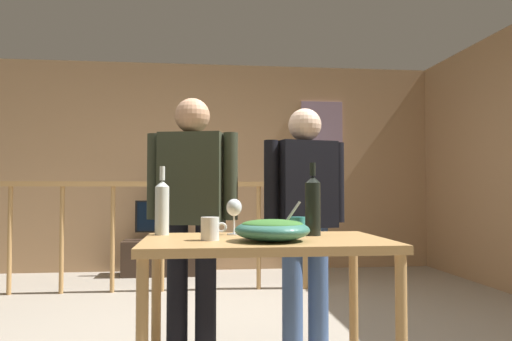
# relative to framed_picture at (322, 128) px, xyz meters

# --- Properties ---
(back_wall) EXTENTS (5.62, 0.10, 2.62)m
(back_wall) POSITION_rel_framed_picture_xyz_m (-1.34, 0.06, -0.51)
(back_wall) COLOR tan
(back_wall) RESTS_ON ground_plane
(framed_picture) EXTENTS (0.55, 0.03, 0.69)m
(framed_picture) POSITION_rel_framed_picture_xyz_m (0.00, 0.00, 0.00)
(framed_picture) COLOR #A489A9
(stair_railing) EXTENTS (3.49, 0.10, 1.14)m
(stair_railing) POSITION_rel_framed_picture_xyz_m (-1.71, -1.27, -1.12)
(stair_railing) COLOR #B2844C
(stair_railing) RESTS_ON ground_plane
(tv_console) EXTENTS (0.90, 0.40, 0.41)m
(tv_console) POSITION_rel_framed_picture_xyz_m (-2.03, -0.29, -1.61)
(tv_console) COLOR #38281E
(tv_console) RESTS_ON ground_plane
(flat_screen_tv) EXTENTS (0.61, 0.12, 0.47)m
(flat_screen_tv) POSITION_rel_framed_picture_xyz_m (-2.03, -0.32, -1.13)
(flat_screen_tv) COLOR black
(flat_screen_tv) RESTS_ON tv_console
(serving_table) EXTENTS (1.15, 0.74, 0.78)m
(serving_table) POSITION_rel_framed_picture_xyz_m (-1.28, -3.99, -1.13)
(serving_table) COLOR #B2844C
(serving_table) RESTS_ON ground_plane
(salad_bowl) EXTENTS (0.34, 0.34, 0.18)m
(salad_bowl) POSITION_rel_framed_picture_xyz_m (-1.26, -4.12, -0.99)
(salad_bowl) COLOR #337060
(salad_bowl) RESTS_ON serving_table
(wine_glass) EXTENTS (0.08, 0.08, 0.19)m
(wine_glass) POSITION_rel_framed_picture_xyz_m (-1.41, -3.78, -0.91)
(wine_glass) COLOR silver
(wine_glass) RESTS_ON serving_table
(wine_bottle_dark) EXTENTS (0.08, 0.08, 0.37)m
(wine_bottle_dark) POSITION_rel_framed_picture_xyz_m (-1.01, -3.86, -0.88)
(wine_bottle_dark) COLOR black
(wine_bottle_dark) RESTS_ON serving_table
(wine_bottle_clear) EXTENTS (0.07, 0.07, 0.35)m
(wine_bottle_clear) POSITION_rel_framed_picture_xyz_m (-1.78, -3.74, -0.90)
(wine_bottle_clear) COLOR silver
(wine_bottle_clear) RESTS_ON serving_table
(mug_white) EXTENTS (0.12, 0.08, 0.11)m
(mug_white) POSITION_rel_framed_picture_xyz_m (-1.54, -4.05, -0.99)
(mug_white) COLOR white
(mug_white) RESTS_ON serving_table
(mug_teal) EXTENTS (0.12, 0.08, 0.09)m
(mug_teal) POSITION_rel_framed_picture_xyz_m (-1.06, -3.74, -1.00)
(mug_teal) COLOR teal
(mug_teal) RESTS_ON serving_table
(person_standing_left) EXTENTS (0.56, 0.31, 1.58)m
(person_standing_left) POSITION_rel_framed_picture_xyz_m (-1.63, -3.23, -0.89)
(person_standing_left) COLOR black
(person_standing_left) RESTS_ON ground_plane
(person_standing_right) EXTENTS (0.54, 0.30, 1.53)m
(person_standing_right) POSITION_rel_framed_picture_xyz_m (-0.92, -3.23, -0.93)
(person_standing_right) COLOR #3D5684
(person_standing_right) RESTS_ON ground_plane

